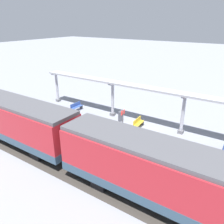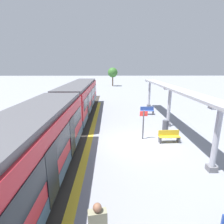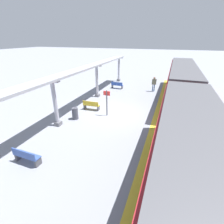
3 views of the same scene
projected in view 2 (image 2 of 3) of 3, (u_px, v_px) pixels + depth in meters
name	position (u px, v px, depth m)	size (l,w,h in m)	color
ground_plane	(138.00, 142.00, 12.49)	(176.00, 176.00, 0.00)	gray
tactile_edge_strip	(89.00, 143.00, 12.44)	(0.42, 28.43, 0.01)	yellow
trackbed	(63.00, 143.00, 12.41)	(3.20, 40.43, 0.01)	#38332D
train_near_carriage	(14.00, 170.00, 5.97)	(2.65, 13.61, 3.48)	#B3222B
train_far_carriage	(80.00, 98.00, 19.69)	(2.65, 13.61, 3.48)	#B3222B
canopy_pillar_second	(216.00, 140.00, 8.66)	(1.10, 0.44, 3.43)	slate
canopy_pillar_third	(169.00, 107.00, 15.45)	(1.10, 0.44, 3.43)	slate
canopy_pillar_fourth	(149.00, 94.00, 23.01)	(1.10, 0.44, 3.43)	slate
canopy_beam	(188.00, 93.00, 11.70)	(1.20, 23.27, 0.16)	#A8AAB2
bench_near_end	(169.00, 136.00, 12.44)	(1.52, 0.50, 0.86)	gold
bench_mid_platform	(147.00, 110.00, 19.61)	(1.51, 0.47, 0.86)	#37549E
trash_bin	(165.00, 126.00, 14.45)	(0.48, 0.48, 0.96)	#44464F
platform_info_sign	(143.00, 122.00, 12.74)	(0.56, 0.10, 2.20)	#4C4C51
passenger_waiting_near_edge	(98.00, 224.00, 4.77)	(0.54, 0.31, 1.77)	#33538B
tree_left_background	(113.00, 73.00, 46.48)	(2.58, 2.58, 4.87)	brown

